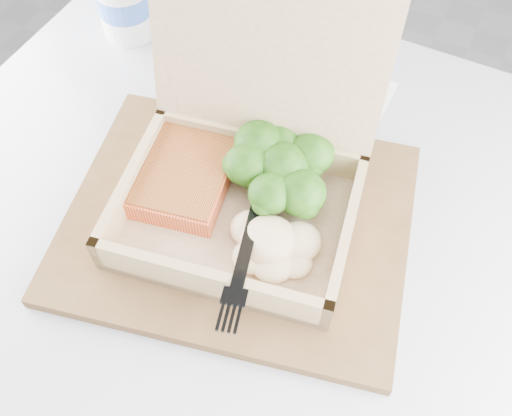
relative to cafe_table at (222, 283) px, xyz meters
The scene contains 9 objects.
cafe_table is the anchor object (origin of this frame).
serving_tray 0.19m from the cafe_table, ahead, with size 0.36×0.29×0.02m, color brown.
takeout_container 0.25m from the cafe_table, 43.44° to the left, with size 0.27×0.26×0.22m.
salmon_fillet 0.22m from the cafe_table, behind, with size 0.09×0.12×0.02m, color orange.
broccoli_pile 0.24m from the cafe_table, 39.46° to the left, with size 0.13×0.13×0.05m, color #35751A, non-canonical shape.
mashed_potatoes 0.24m from the cafe_table, 19.53° to the right, with size 0.09×0.08×0.03m, color #CCB284.
plastic_fork 0.24m from the cafe_table, 23.35° to the right, with size 0.06×0.16×0.02m.
paper_cup 0.40m from the cafe_table, 139.78° to the left, with size 0.07×0.07×0.09m.
receipt 0.29m from the cafe_table, 68.97° to the left, with size 0.08×0.14×0.00m, color silver.
Camera 1 is at (-0.18, -0.35, 1.23)m, focal length 40.00 mm.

